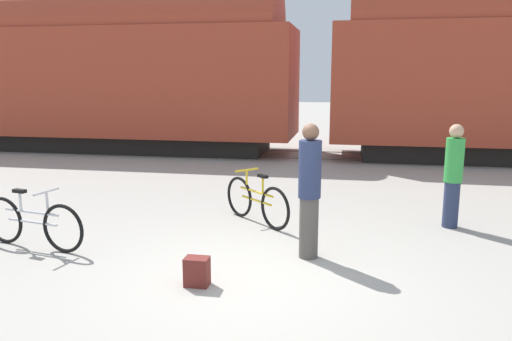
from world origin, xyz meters
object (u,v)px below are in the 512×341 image
person_in_green (453,175)px  backpack (197,271)px  person_in_navy (309,190)px  freight_train (314,64)px  bicycle_yellow (256,201)px  bicycle_silver (33,223)px

person_in_green → backpack: person_in_green is taller
backpack → person_in_green: bearing=41.5°
person_in_navy → freight_train: bearing=151.6°
backpack → bicycle_yellow: bearing=85.2°
freight_train → bicycle_silver: bearing=-109.7°
freight_train → person_in_green: 7.72m
bicycle_yellow → person_in_navy: bearing=-55.6°
bicycle_yellow → backpack: bearing=-94.8°
freight_train → person_in_navy: bearing=-86.0°
freight_train → bicycle_yellow: (-0.37, -7.32, -2.37)m
freight_train → bicycle_silver: freight_train is taller
bicycle_yellow → person_in_green: bearing=6.4°
bicycle_silver → person_in_green: bearing=19.6°
bicycle_silver → backpack: bicycle_silver is taller
person_in_green → backpack: (-3.34, -2.95, -0.69)m
bicycle_yellow → person_in_green: (3.12, 0.35, 0.49)m
bicycle_silver → freight_train: bearing=70.3°
freight_train → backpack: freight_train is taller
bicycle_silver → person_in_green: 6.39m
person_in_green → bicycle_yellow: bearing=-133.6°
bicycle_silver → person_in_navy: bearing=5.1°
bicycle_silver → person_in_green: size_ratio=1.06×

